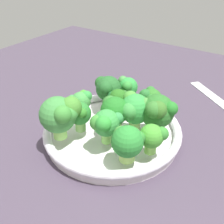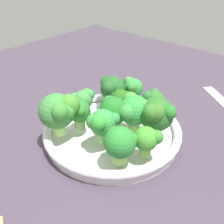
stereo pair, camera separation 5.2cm
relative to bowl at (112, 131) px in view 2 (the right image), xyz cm
name	(u,v)px [view 2 (the right image)]	position (x,y,z in cm)	size (l,w,h in cm)	color
ground_plane	(101,150)	(3.55, 0.09, -2.79)	(130.00, 130.00, 2.50)	#443949
bowl	(112,131)	(0.00, 0.00, 0.00)	(27.55, 27.55, 3.03)	white
broccoli_floret_0	(134,110)	(-1.41, 4.20, 5.98)	(6.62, 5.97, 7.26)	#9FD66D
broccoli_floret_1	(83,99)	(0.60, -7.33, 4.85)	(4.54, 4.37, 5.37)	#8FD06B
broccoli_floret_2	(60,111)	(8.45, -5.16, 6.58)	(6.89, 7.12, 8.21)	#95D863
broccoli_floret_3	(102,123)	(5.30, 2.26, 5.68)	(5.41, 4.87, 6.53)	#7BC054
broccoli_floret_4	(156,114)	(-2.88, 8.15, 6.01)	(7.12, 7.07, 7.51)	#83BD57
broccoli_floret_5	(120,143)	(6.81, 7.71, 5.10)	(5.31, 5.32, 6.39)	#A1D264
broccoli_floret_6	(112,88)	(-6.26, -5.49, 5.37)	(6.38, 6.51, 6.56)	#83C35B
broccoli_floret_7	(148,139)	(2.84, 10.33, 4.76)	(4.28, 4.66, 5.47)	#7FC150
broccoli_floret_8	(121,100)	(-4.41, -1.48, 4.79)	(4.21, 4.33, 5.52)	#80B75A
broccoli_floret_9	(112,110)	(1.04, 1.00, 5.77)	(5.34, 5.94, 7.04)	#94CA5C
broccoli_floret_10	(133,87)	(-10.17, -2.79, 4.99)	(4.81, 4.77, 5.56)	#91D665
broccoli_floret_11	(154,101)	(-8.73, 3.83, 4.71)	(4.93, 4.47, 5.40)	#9FD56C
broccoli_floret_12	(79,112)	(4.91, -4.07, 5.19)	(4.74, 4.60, 5.98)	#81B85D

